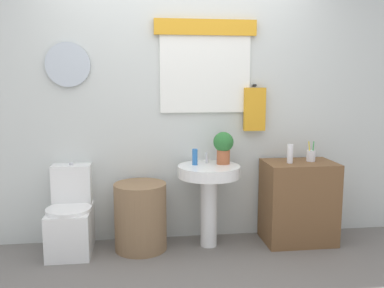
{
  "coord_description": "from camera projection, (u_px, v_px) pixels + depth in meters",
  "views": [
    {
      "loc": [
        -0.36,
        -2.69,
        1.48
      ],
      "look_at": [
        0.08,
        0.8,
        0.95
      ],
      "focal_mm": 38.6,
      "sensor_mm": 36.0,
      "label": 1
    }
  ],
  "objects": [
    {
      "name": "laundry_hamper",
      "position": [
        141.0,
        216.0,
        3.65
      ],
      "size": [
        0.46,
        0.46,
        0.6
      ],
      "primitive_type": "cylinder",
      "color": "#846647",
      "rests_on": "ground_plane"
    },
    {
      "name": "pedestal_sink",
      "position": [
        209.0,
        184.0,
        3.68
      ],
      "size": [
        0.56,
        0.56,
        0.74
      ],
      "color": "white",
      "rests_on": "ground_plane"
    },
    {
      "name": "wooden_cabinet",
      "position": [
        298.0,
        202.0,
        3.81
      ],
      "size": [
        0.64,
        0.44,
        0.75
      ],
      "primitive_type": "cube",
      "color": "brown",
      "rests_on": "ground_plane"
    },
    {
      "name": "potted_plant",
      "position": [
        223.0,
        145.0,
        3.71
      ],
      "size": [
        0.18,
        0.18,
        0.29
      ],
      "color": "#AD5B38",
      "rests_on": "pedestal_sink"
    },
    {
      "name": "toothbrush_cup",
      "position": [
        311.0,
        156.0,
        3.78
      ],
      "size": [
        0.08,
        0.08,
        0.18
      ],
      "color": "silver",
      "rests_on": "wooden_cabinet"
    },
    {
      "name": "back_wall",
      "position": [
        179.0,
        100.0,
        3.83
      ],
      "size": [
        4.4,
        0.18,
        2.6
      ],
      "color": "silver",
      "rests_on": "ground_plane"
    },
    {
      "name": "toilet",
      "position": [
        71.0,
        219.0,
        3.61
      ],
      "size": [
        0.38,
        0.51,
        0.77
      ],
      "color": "white",
      "rests_on": "ground_plane"
    },
    {
      "name": "lotion_bottle",
      "position": [
        290.0,
        154.0,
        3.69
      ],
      "size": [
        0.05,
        0.05,
        0.17
      ],
      "primitive_type": "cylinder",
      "color": "white",
      "rests_on": "wooden_cabinet"
    },
    {
      "name": "faucet",
      "position": [
        207.0,
        158.0,
        3.76
      ],
      "size": [
        0.03,
        0.03,
        0.1
      ],
      "primitive_type": "cylinder",
      "color": "silver",
      "rests_on": "pedestal_sink"
    },
    {
      "name": "soap_bottle",
      "position": [
        195.0,
        157.0,
        3.68
      ],
      "size": [
        0.05,
        0.05,
        0.14
      ],
      "primitive_type": "cylinder",
      "color": "#2D6BB7",
      "rests_on": "pedestal_sink"
    }
  ]
}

